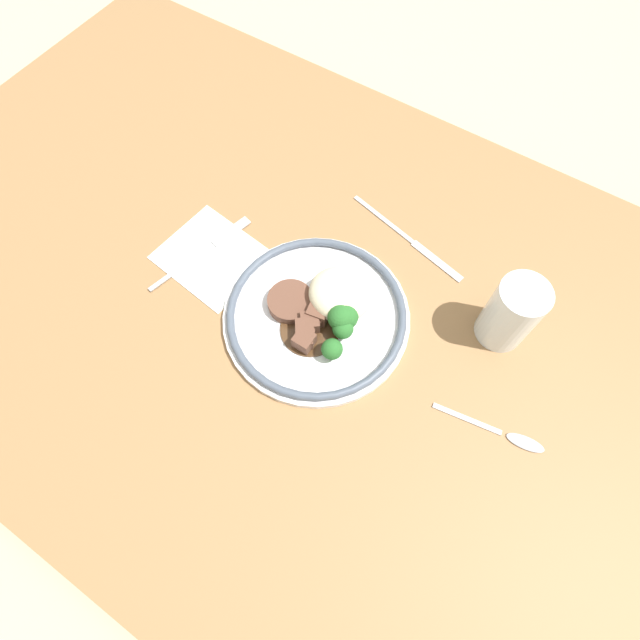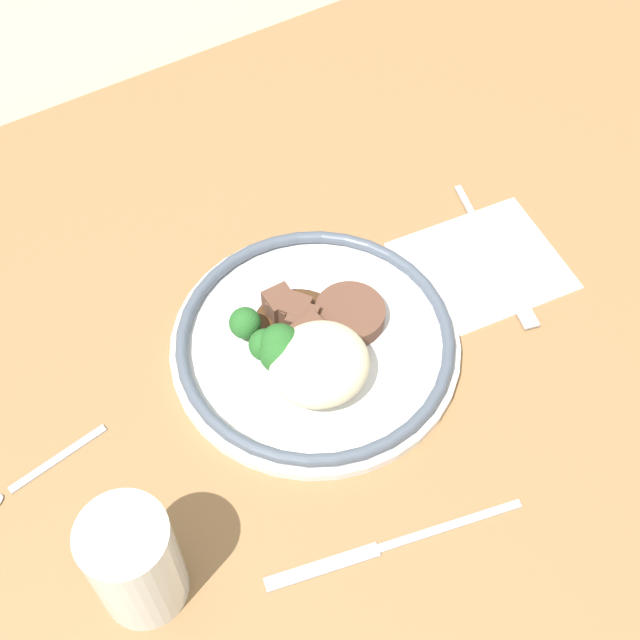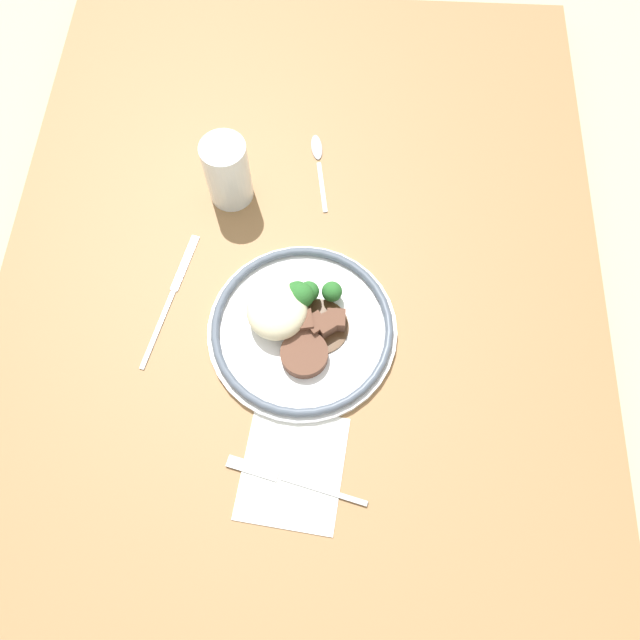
# 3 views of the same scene
# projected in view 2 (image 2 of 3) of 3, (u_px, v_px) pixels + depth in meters

# --- Properties ---
(ground_plane) EXTENTS (8.00, 8.00, 0.00)m
(ground_plane) POSITION_uv_depth(u_px,v_px,m) (361.00, 357.00, 0.89)
(ground_plane) COLOR tan
(dining_table) EXTENTS (1.46, 0.91, 0.04)m
(dining_table) POSITION_uv_depth(u_px,v_px,m) (362.00, 345.00, 0.87)
(dining_table) COLOR olive
(dining_table) RESTS_ON ground
(napkin) EXTENTS (0.17, 0.15, 0.00)m
(napkin) POSITION_uv_depth(u_px,v_px,m) (482.00, 266.00, 0.90)
(napkin) COLOR white
(napkin) RESTS_ON dining_table
(plate) EXTENTS (0.27, 0.27, 0.06)m
(plate) POSITION_uv_depth(u_px,v_px,m) (313.00, 344.00, 0.83)
(plate) COLOR white
(plate) RESTS_ON dining_table
(juice_glass) EXTENTS (0.07, 0.07, 0.12)m
(juice_glass) POSITION_uv_depth(u_px,v_px,m) (135.00, 565.00, 0.67)
(juice_glass) COLOR orange
(juice_glass) RESTS_ON dining_table
(fork) EXTENTS (0.06, 0.19, 0.00)m
(fork) POSITION_uv_depth(u_px,v_px,m) (501.00, 267.00, 0.90)
(fork) COLOR #B7B7BC
(fork) RESTS_ON napkin
(knife) EXTENTS (0.22, 0.06, 0.00)m
(knife) POSITION_uv_depth(u_px,v_px,m) (386.00, 547.00, 0.73)
(knife) COLOR #B7B7BC
(knife) RESTS_ON dining_table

